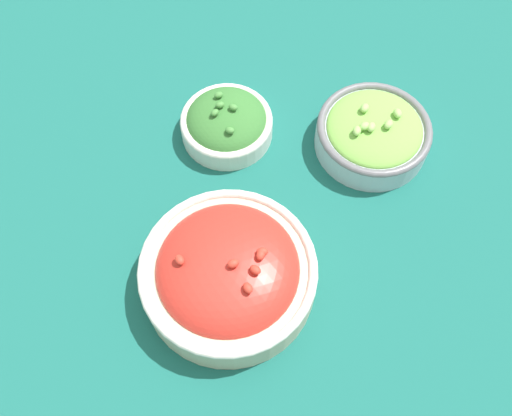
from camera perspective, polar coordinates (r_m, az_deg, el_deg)
ground_plane at (r=0.80m, az=0.00°, el=-1.01°), size 3.00×3.00×0.00m
bowl_lettuce at (r=0.86m, az=11.64°, el=7.38°), size 0.17×0.17×0.07m
bowl_cherry_tomatoes at (r=0.73m, az=-2.79°, el=-6.46°), size 0.23×0.23×0.10m
bowl_broccoli at (r=0.86m, az=-2.96°, el=8.50°), size 0.14×0.14×0.07m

